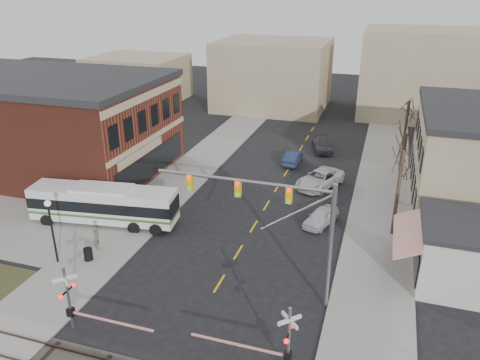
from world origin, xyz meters
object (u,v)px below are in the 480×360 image
Objects in this scene: car_d at (322,145)px; car_c at (320,179)px; pedestrian_near at (96,238)px; pedestrian_far at (108,214)px; traffic_signal_mast at (281,214)px; car_a at (321,217)px; trash_bin at (88,254)px; street_lamp at (50,219)px; car_b at (293,158)px; rr_crossing_west at (75,300)px; transit_bus at (104,204)px; rr_crossing_east at (280,340)px.

car_c is at bearing -98.86° from car_d.
pedestrian_near is 1.02× the size of pedestrian_far.
pedestrian_near reaches higher than pedestrian_far.
traffic_signal_mast is 2.74× the size of car_a.
trash_bin is 30.67m from car_d.
street_lamp is 5.33× the size of trash_bin.
car_d is 26.86m from pedestrian_far.
car_d is at bearing 118.15° from car_a.
street_lamp reaches higher than car_a.
trash_bin is (1.90, 0.87, -2.88)m from street_lamp.
car_a is 7.59m from car_c.
car_b is at bearing -6.73° from pedestrian_far.
car_d is (8.42, 34.36, -1.27)m from rr_crossing_west.
car_a is at bearing -46.62° from pedestrian_far.
car_a is at bearing 84.09° from traffic_signal_mast.
car_b is (6.08, 29.13, -1.29)m from rr_crossing_west.
car_d is at bearing 93.08° from traffic_signal_mast.
rr_crossing_west is at bearing -147.74° from traffic_signal_mast.
transit_bus is 1.12× the size of traffic_signal_mast.
car_c is (13.32, 17.79, 0.22)m from trash_bin.
car_d is at bearing -5.06° from pedestrian_far.
pedestrian_far reaches higher than trash_bin.
trash_bin is 0.23× the size of car_a.
rr_crossing_west is at bearing 80.30° from car_b.
car_c is at bearing -24.10° from pedestrian_far.
car_a is at bearing 56.26° from rr_crossing_west.
car_c is 3.14× the size of pedestrian_near.
rr_crossing_west is 8.49m from pedestrian_near.
transit_bus is 13.60× the size of trash_bin.
pedestrian_far is (-14.86, -12.77, 0.22)m from car_c.
car_b reaches higher than trash_bin.
rr_crossing_west is 7.75m from street_lamp.
rr_crossing_east is 0.99× the size of car_c.
car_a is (1.05, 10.18, -5.11)m from traffic_signal_mast.
pedestrian_near is at bearing -134.61° from pedestrian_far.
car_d is at bearing 66.94° from trash_bin.
rr_crossing_west and rr_crossing_east have the same top height.
pedestrian_near is 3.86m from pedestrian_far.
car_b is at bearing 100.38° from rr_crossing_east.
rr_crossing_west is 29.79m from car_b.
car_a is at bearing 113.25° from car_b.
rr_crossing_east is 19.70m from pedestrian_far.
car_c is at bearing 50.80° from street_lamp.
transit_bus is 6.66× the size of pedestrian_near.
street_lamp reaches higher than transit_bus.
transit_bus is at bearing 90.90° from street_lamp.
traffic_signal_mast is at bearing -75.92° from car_a.
pedestrian_far is at bearing 60.15° from car_b.
pedestrian_near is at bearing -106.81° from car_c.
pedestrian_far is (-15.06, 4.89, -4.77)m from traffic_signal_mast.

